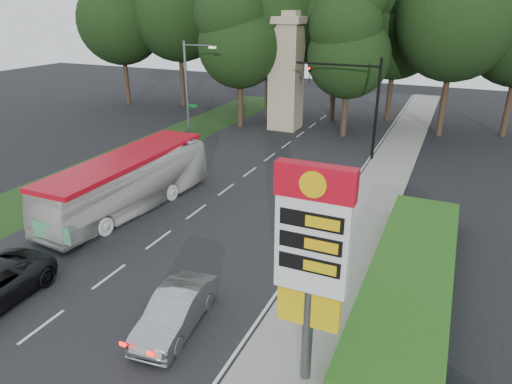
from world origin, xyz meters
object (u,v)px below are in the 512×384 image
at_px(traffic_signal_mast, 359,94).
at_px(streetlight_signs, 189,89).
at_px(gas_station_pylon, 312,250).
at_px(sedan_silver, 175,311).
at_px(monument, 286,71).
at_px(transit_bus, 128,183).

relative_size(traffic_signal_mast, streetlight_signs, 0.90).
bearing_deg(streetlight_signs, gas_station_pylon, -51.04).
relative_size(gas_station_pylon, streetlight_signs, 0.86).
height_order(traffic_signal_mast, sedan_silver, traffic_signal_mast).
height_order(traffic_signal_mast, streetlight_signs, streetlight_signs).
distance_m(monument, sedan_silver, 28.62).
bearing_deg(transit_bus, streetlight_signs, 111.84).
relative_size(streetlight_signs, transit_bus, 0.73).
distance_m(gas_station_pylon, monument, 30.17).
bearing_deg(traffic_signal_mast, monument, 142.00).
height_order(streetlight_signs, sedan_silver, streetlight_signs).
height_order(gas_station_pylon, traffic_signal_mast, traffic_signal_mast).
relative_size(gas_station_pylon, transit_bus, 0.62).
relative_size(traffic_signal_mast, transit_bus, 0.66).
xyz_separation_m(streetlight_signs, transit_bus, (3.49, -12.14, -2.91)).
bearing_deg(monument, traffic_signal_mast, -38.00).
distance_m(traffic_signal_mast, streetlight_signs, 12.83).
bearing_deg(transit_bus, gas_station_pylon, -25.97).
bearing_deg(streetlight_signs, sedan_silver, -59.96).
bearing_deg(gas_station_pylon, streetlight_signs, 128.96).
distance_m(transit_bus, sedan_silver, 10.83).
xyz_separation_m(gas_station_pylon, monument, (-11.20, 28.01, 0.66)).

